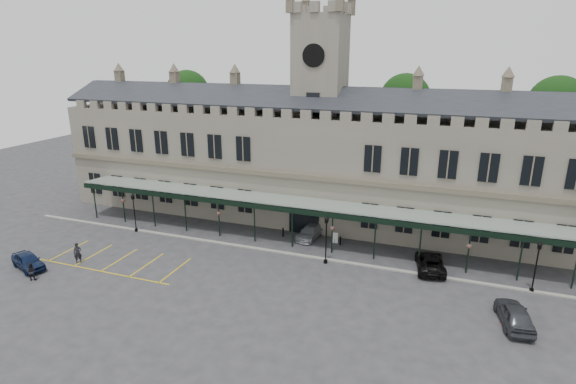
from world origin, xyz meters
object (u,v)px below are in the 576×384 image
(car_taxi, at_px, (310,232))
(person_b, at_px, (31,271))
(traffic_cone, at_px, (505,319))
(clock_tower, at_px, (320,103))
(lamp_post_mid, at_px, (326,235))
(person_a, at_px, (78,253))
(car_right_a, at_px, (515,315))
(car_left_a, at_px, (28,261))
(sign_board, at_px, (335,238))
(lamp_post_left, at_px, (134,209))
(car_van, at_px, (430,262))
(station_building, at_px, (318,163))
(lamp_post_right, at_px, (537,262))

(car_taxi, height_order, person_b, person_b)
(person_b, bearing_deg, traffic_cone, 164.14)
(clock_tower, relative_size, lamp_post_mid, 5.38)
(lamp_post_mid, bearing_deg, person_b, -152.84)
(car_taxi, bearing_deg, person_a, -137.49)
(clock_tower, xyz_separation_m, lamp_post_mid, (4.03, -11.13, -10.38))
(person_b, bearing_deg, car_right_a, 164.13)
(clock_tower, distance_m, car_right_a, 27.72)
(person_a, relative_size, person_b, 1.22)
(car_left_a, xyz_separation_m, person_a, (3.30, 2.38, 0.25))
(car_taxi, bearing_deg, person_b, -131.95)
(car_left_a, bearing_deg, sign_board, -37.94)
(car_taxi, height_order, car_right_a, car_right_a)
(lamp_post_left, height_order, car_left_a, lamp_post_left)
(car_right_a, bearing_deg, sign_board, -41.03)
(lamp_post_left, height_order, car_van, lamp_post_left)
(lamp_post_mid, xyz_separation_m, person_b, (-22.33, -11.46, -1.95))
(sign_board, relative_size, car_right_a, 0.24)
(car_van, bearing_deg, car_left_a, 10.75)
(car_left_a, distance_m, car_right_a, 39.70)
(clock_tower, bearing_deg, traffic_cone, -41.07)
(lamp_post_mid, height_order, car_left_a, lamp_post_mid)
(car_left_a, relative_size, car_van, 0.83)
(car_taxi, distance_m, person_b, 25.45)
(lamp_post_left, height_order, car_right_a, lamp_post_left)
(car_van, bearing_deg, car_taxi, -23.88)
(station_building, relative_size, lamp_post_left, 14.09)
(car_left_a, bearing_deg, clock_tower, -23.21)
(lamp_post_right, distance_m, traffic_cone, 6.47)
(sign_board, bearing_deg, car_right_a, -41.71)
(station_building, distance_m, person_a, 25.87)
(lamp_post_left, bearing_deg, lamp_post_mid, -1.17)
(traffic_cone, relative_size, car_taxi, 0.17)
(lamp_post_left, xyz_separation_m, car_taxi, (18.02, 4.70, -1.88))
(person_a, bearing_deg, clock_tower, 9.98)
(clock_tower, bearing_deg, car_taxi, -80.53)
(station_building, xyz_separation_m, car_right_a, (19.00, -15.90, -5.67))
(clock_tower, bearing_deg, station_building, -90.00)
(station_building, bearing_deg, person_b, -129.12)
(clock_tower, bearing_deg, lamp_post_mid, -70.07)
(station_building, bearing_deg, lamp_post_right, -26.55)
(traffic_cone, distance_m, car_right_a, 0.70)
(car_taxi, height_order, person_a, person_a)
(traffic_cone, bearing_deg, lamp_post_mid, 161.05)
(lamp_post_left, distance_m, car_right_a, 36.44)
(lamp_post_right, distance_m, person_b, 41.04)
(clock_tower, distance_m, car_taxi, 13.87)
(station_building, distance_m, traffic_cone, 25.16)
(station_building, xyz_separation_m, clock_tower, (0.00, 0.09, 6.64))
(car_van, distance_m, person_a, 31.54)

